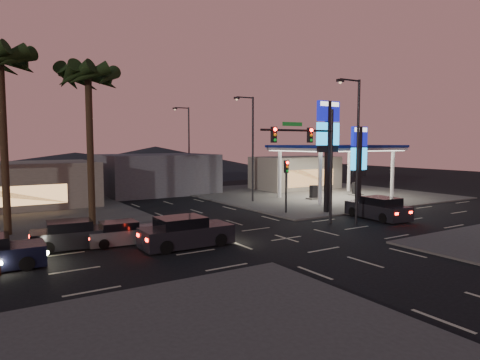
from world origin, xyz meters
TOP-DOWN VIEW (x-y plane):
  - ground at (0.00, 0.00)m, footprint 140.00×140.00m
  - corner_lot_ne at (16.00, 16.00)m, footprint 24.00×24.00m
  - gas_station at (16.00, 12.00)m, footprint 12.20×8.20m
  - convenience_store at (18.00, 21.00)m, footprint 10.00×6.00m
  - pylon_sign_tall at (8.50, 5.50)m, footprint 2.20×0.35m
  - pylon_sign_short at (11.00, 4.50)m, footprint 1.60×0.35m
  - traffic_signal_mast at (3.76, 1.99)m, footprint 6.10×0.39m
  - pedestal_signal at (5.50, 6.98)m, footprint 0.32×0.39m
  - streetlight_near at (6.79, 1.00)m, footprint 2.14×0.25m
  - streetlight_mid at (6.79, 14.00)m, footprint 2.14×0.25m
  - streetlight_far at (6.79, 28.00)m, footprint 2.14×0.25m
  - palm_a at (-9.00, 9.50)m, footprint 4.41×4.41m
  - palm_b at (-14.00, 9.50)m, footprint 4.41×4.41m
  - building_far_mid at (2.00, 26.00)m, footprint 12.00×9.00m
  - hill_right at (15.00, 60.00)m, footprint 50.00×50.00m
  - hill_center at (0.00, 60.00)m, footprint 60.00×60.00m
  - car_lane_a_front at (-5.95, 1.39)m, footprint 5.17×2.23m
  - car_lane_b_front at (-8.67, 3.85)m, footprint 4.08×1.92m
  - car_lane_b_mid at (-11.15, 4.36)m, footprint 4.76×2.34m
  - suv_station at (9.99, 1.56)m, footprint 2.56×5.17m

SIDE VIEW (x-z plane):
  - ground at x=0.00m, z-range 0.00..0.00m
  - corner_lot_ne at x=16.00m, z-range 0.00..0.12m
  - car_lane_b_front at x=-8.67m, z-range -0.05..1.25m
  - car_lane_b_mid at x=-11.15m, z-range -0.05..1.45m
  - suv_station at x=9.99m, z-range -0.06..1.61m
  - car_lane_a_front at x=-5.95m, z-range -0.06..1.61m
  - convenience_store at x=18.00m, z-range 0.00..4.00m
  - hill_center at x=0.00m, z-range 0.00..4.00m
  - building_far_mid at x=2.00m, z-range 0.00..4.40m
  - hill_right at x=15.00m, z-range 0.00..5.00m
  - pedestal_signal at x=5.50m, z-range 0.77..5.07m
  - pylon_sign_short at x=11.00m, z-range 1.16..8.16m
  - gas_station at x=16.00m, z-range 2.34..7.82m
  - traffic_signal_mast at x=3.76m, z-range 1.23..9.23m
  - streetlight_near at x=6.79m, z-range 0.72..10.72m
  - streetlight_mid at x=6.79m, z-range 0.72..10.72m
  - streetlight_far at x=6.79m, z-range 0.72..10.72m
  - pylon_sign_tall at x=8.50m, z-range 1.89..10.89m
  - palm_a at x=-9.00m, z-range 4.00..14.86m
  - palm_b at x=-14.00m, z-range 4.24..15.70m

